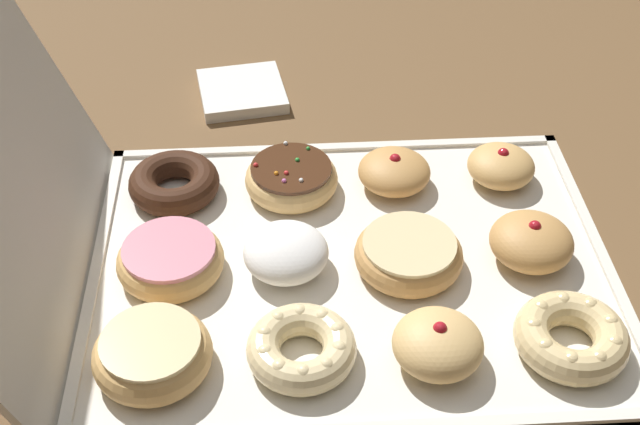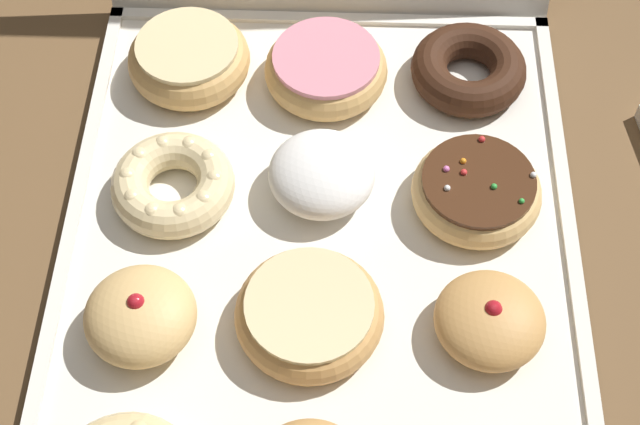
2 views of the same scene
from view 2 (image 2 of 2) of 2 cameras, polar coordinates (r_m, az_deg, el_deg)
The scene contains 11 objects.
ground_plane at distance 0.79m, azimuth -0.06°, elevation -3.20°, with size 3.00×3.00×0.00m, color brown.
donut_box at distance 0.79m, azimuth -0.06°, elevation -3.00°, with size 0.43×0.56×0.01m.
jelly_filled_donut_3 at distance 0.74m, azimuth -10.81°, elevation -6.16°, with size 0.09×0.09×0.05m.
glazed_ring_donut_4 at distance 0.74m, azimuth -0.65°, elevation -6.12°, with size 0.12×0.12×0.04m.
jelly_filled_donut_5 at distance 0.74m, azimuth 10.23°, elevation -6.43°, with size 0.09×0.09×0.05m.
cruller_donut_6 at distance 0.81m, azimuth -8.89°, elevation 1.72°, with size 0.11×0.11×0.03m.
powdered_filled_donut_7 at distance 0.80m, azimuth -0.00°, elevation 2.35°, with size 0.09×0.09×0.05m.
sprinkle_donut_8 at distance 0.81m, azimuth 9.46°, elevation 1.31°, with size 0.11×0.11×0.04m.
glazed_ring_donut_9 at distance 0.90m, azimuth -7.94°, elevation 9.22°, with size 0.11×0.11×0.04m.
pink_frosted_donut_10 at distance 0.88m, azimuth 0.60°, elevation 8.69°, with size 0.11×0.11×0.04m.
chocolate_cake_ring_donut_11 at distance 0.90m, azimuth 8.97°, elevation 8.55°, with size 0.11×0.11×0.03m.
Camera 2 is at (0.01, -0.40, 0.68)m, focal length 52.88 mm.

